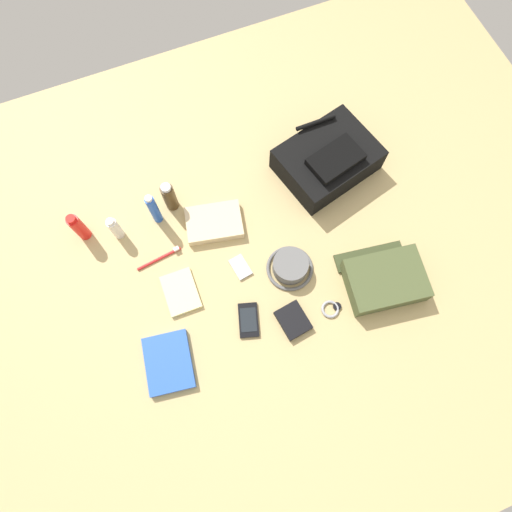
% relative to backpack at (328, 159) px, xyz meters
% --- Properties ---
extents(ground_plane, '(2.64, 2.02, 0.02)m').
position_rel_backpack_xyz_m(ground_plane, '(-0.39, -0.25, -0.07)').
color(ground_plane, tan).
rests_on(ground_plane, ground).
extents(backpack, '(0.40, 0.34, 0.14)m').
position_rel_backpack_xyz_m(backpack, '(0.00, 0.00, 0.00)').
color(backpack, black).
rests_on(backpack, ground_plane).
extents(toiletry_pouch, '(0.29, 0.27, 0.07)m').
position_rel_backpack_xyz_m(toiletry_pouch, '(-0.01, -0.49, -0.02)').
color(toiletry_pouch, '#47512D').
rests_on(toiletry_pouch, ground_plane).
extents(bucket_hat, '(0.17, 0.17, 0.06)m').
position_rel_backpack_xyz_m(bucket_hat, '(-0.29, -0.32, -0.03)').
color(bucket_hat, slate).
rests_on(bucket_hat, ground_plane).
extents(sunscreen_spray, '(0.04, 0.04, 0.15)m').
position_rel_backpack_xyz_m(sunscreen_spray, '(-0.92, 0.08, 0.01)').
color(sunscreen_spray, red).
rests_on(sunscreen_spray, ground_plane).
extents(toothpaste_tube, '(0.04, 0.04, 0.12)m').
position_rel_backpack_xyz_m(toothpaste_tube, '(-0.81, 0.03, -0.00)').
color(toothpaste_tube, white).
rests_on(toothpaste_tube, ground_plane).
extents(deodorant_spray, '(0.03, 0.03, 0.17)m').
position_rel_backpack_xyz_m(deodorant_spray, '(-0.66, 0.04, 0.02)').
color(deodorant_spray, blue).
rests_on(deodorant_spray, ground_plane).
extents(cologne_bottle, '(0.05, 0.05, 0.15)m').
position_rel_backpack_xyz_m(cologne_bottle, '(-0.59, 0.07, 0.01)').
color(cologne_bottle, '#473319').
rests_on(cologne_bottle, ground_plane).
extents(paperback_novel, '(0.18, 0.21, 0.03)m').
position_rel_backpack_xyz_m(paperback_novel, '(-0.79, -0.47, -0.05)').
color(paperback_novel, blue).
rests_on(paperback_novel, ground_plane).
extents(cell_phone, '(0.10, 0.13, 0.01)m').
position_rel_backpack_xyz_m(cell_phone, '(-0.49, -0.44, -0.05)').
color(cell_phone, black).
rests_on(cell_phone, ground_plane).
extents(media_player, '(0.06, 0.09, 0.01)m').
position_rel_backpack_xyz_m(media_player, '(-0.45, -0.25, -0.05)').
color(media_player, '#B7B7BC').
rests_on(media_player, ground_plane).
extents(wristwatch, '(0.07, 0.06, 0.01)m').
position_rel_backpack_xyz_m(wristwatch, '(-0.22, -0.51, -0.05)').
color(wristwatch, '#99999E').
rests_on(wristwatch, ground_plane).
extents(toothbrush, '(0.17, 0.03, 0.02)m').
position_rel_backpack_xyz_m(toothbrush, '(-0.69, -0.11, -0.05)').
color(toothbrush, red).
rests_on(toothbrush, ground_plane).
extents(wallet, '(0.10, 0.12, 0.02)m').
position_rel_backpack_xyz_m(wallet, '(-0.35, -0.50, -0.05)').
color(wallet, black).
rests_on(wallet, ground_plane).
extents(notepad, '(0.11, 0.15, 0.02)m').
position_rel_backpack_xyz_m(notepad, '(-0.67, -0.26, -0.05)').
color(notepad, beige).
rests_on(notepad, ground_plane).
extents(folded_towel, '(0.23, 0.18, 0.04)m').
position_rel_backpack_xyz_m(folded_towel, '(-0.48, -0.06, -0.04)').
color(folded_towel, beige).
rests_on(folded_towel, ground_plane).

